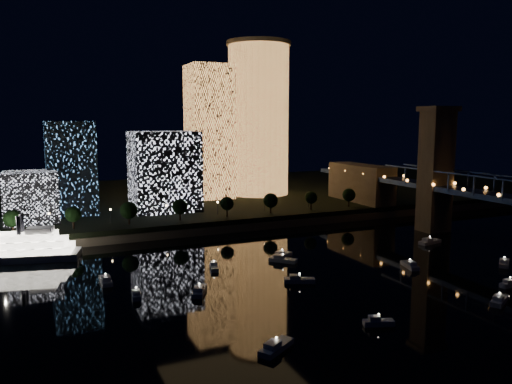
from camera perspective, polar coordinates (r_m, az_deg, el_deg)
ground at (r=138.11m, az=13.93°, el=-10.79°), size 520.00×520.00×0.00m
far_bank at (r=278.12m, az=-6.58°, el=-0.58°), size 420.00×160.00×5.00m
seawall at (r=206.21m, az=-0.12°, el=-3.85°), size 420.00×6.00×3.00m
tower_cylindrical at (r=269.39m, az=0.30°, el=8.35°), size 34.00×34.00×80.52m
tower_rectangular at (r=257.47m, az=-5.34°, el=6.83°), size 21.17×21.17×67.36m
midrise_blocks at (r=220.89m, az=-19.86°, el=1.78°), size 107.19×36.91×39.27m
motorboats at (r=144.01m, az=8.25°, el=-9.51°), size 120.73×65.93×2.78m
esplanade_trees at (r=198.92m, az=-10.32°, el=-1.79°), size 166.51×6.99×9.00m
street_lamps at (r=205.34m, az=-10.21°, el=-1.89°), size 132.70×0.70×5.65m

